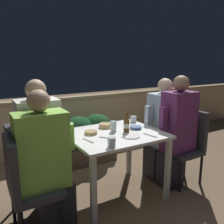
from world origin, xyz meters
TOP-DOWN VIEW (x-y plane):
  - ground_plane at (0.00, 0.00)m, footprint 16.00×16.00m
  - parapet_wall at (0.00, 1.70)m, footprint 9.00×0.18m
  - dining_table at (0.00, 0.00)m, footprint 0.99×0.84m
  - planter_hedge at (-0.02, 1.00)m, footprint 1.10×0.47m
  - chair_left_near at (-0.99, -0.15)m, footprint 0.42×0.42m
  - person_green_blouse at (-0.79, -0.15)m, footprint 0.50×0.26m
  - chair_left_far at (-0.94, 0.14)m, footprint 0.42×0.42m
  - person_white_polo at (-0.75, 0.14)m, footprint 0.48×0.26m
  - chair_right_near at (0.98, -0.14)m, footprint 0.42×0.42m
  - person_purple_stripe at (0.78, -0.14)m, footprint 0.47×0.26m
  - chair_right_far at (0.98, 0.12)m, footprint 0.42×0.42m
  - person_blue_shirt at (0.78, 0.12)m, footprint 0.47×0.26m
  - beer_bottle at (0.12, -0.05)m, footprint 0.06×0.06m
  - plate_0 at (0.08, -0.19)m, footprint 0.19×0.19m
  - bowl_0 at (-0.24, 0.10)m, footprint 0.13×0.13m
  - bowl_1 at (0.01, 0.24)m, footprint 0.15×0.15m
  - bowl_2 at (0.29, 0.01)m, footprint 0.13×0.13m
  - glass_cup_0 at (0.44, 0.27)m, footprint 0.08×0.08m
  - glass_cup_1 at (0.01, 0.05)m, footprint 0.07×0.07m
  - glass_cup_2 at (-0.25, -0.35)m, footprint 0.08×0.08m
  - glass_cup_3 at (-0.40, 0.30)m, footprint 0.07×0.07m
  - fork_0 at (-0.16, -0.11)m, footprint 0.13×0.14m
  - fork_1 at (-0.36, -0.09)m, footprint 0.05×0.17m
  - fork_2 at (0.27, -0.27)m, footprint 0.05×0.17m

SIDE VIEW (x-z plane):
  - ground_plane at x=0.00m, z-range 0.00..0.00m
  - planter_hedge at x=-0.02m, z-range 0.04..0.76m
  - parapet_wall at x=0.00m, z-range 0.01..0.92m
  - chair_left_near at x=-0.99m, z-range 0.08..1.00m
  - chair_left_far at x=-0.94m, z-range 0.08..1.00m
  - chair_right_near at x=0.98m, z-range 0.08..1.00m
  - chair_right_far at x=0.98m, z-range 0.08..1.00m
  - person_green_blouse at x=-0.79m, z-range 0.00..1.29m
  - dining_table at x=0.00m, z-range 0.28..1.03m
  - person_blue_shirt at x=0.78m, z-range 0.01..1.31m
  - person_white_polo at x=-0.75m, z-range 0.00..1.36m
  - person_purple_stripe at x=0.78m, z-range 0.01..1.36m
  - fork_0 at x=-0.16m, z-range 0.75..0.76m
  - fork_1 at x=-0.36m, z-range 0.75..0.76m
  - fork_2 at x=0.27m, z-range 0.75..0.76m
  - plate_0 at x=0.08m, z-range 0.75..0.76m
  - bowl_2 at x=0.29m, z-range 0.75..0.79m
  - bowl_0 at x=-0.24m, z-range 0.75..0.79m
  - bowl_1 at x=0.01m, z-range 0.75..0.80m
  - glass_cup_0 at x=0.44m, z-range 0.75..0.83m
  - glass_cup_2 at x=-0.25m, z-range 0.75..0.84m
  - glass_cup_3 at x=-0.40m, z-range 0.75..0.85m
  - glass_cup_1 at x=0.01m, z-range 0.75..0.87m
  - beer_bottle at x=0.12m, z-range 0.73..0.95m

